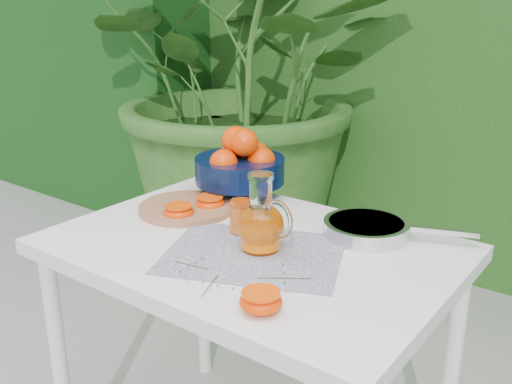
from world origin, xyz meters
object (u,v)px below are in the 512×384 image
Objects in this scene: white_table at (251,271)px; fruit_bowl at (241,164)px; saute_pan at (367,228)px; cutting_board at (186,208)px; juice_pitcher at (261,224)px.

fruit_bowl is (-0.25, 0.28, 0.18)m from white_table.
saute_pan is (0.22, 0.21, 0.10)m from white_table.
white_table is 0.31m from cutting_board.
juice_pitcher is 0.48× the size of saute_pan.
juice_pitcher is at bearing -15.44° from cutting_board.
saute_pan is (0.51, 0.14, 0.01)m from cutting_board.
saute_pan is at bearing 44.54° from white_table.
cutting_board is at bearing 164.56° from juice_pitcher.
white_table is 3.62× the size of cutting_board.
saute_pan reaches higher than cutting_board.
cutting_board is 0.68× the size of saute_pan.
cutting_board is 0.53m from saute_pan.
juice_pitcher is (0.30, -0.30, -0.03)m from fruit_bowl.
white_table is 0.16m from juice_pitcher.
juice_pitcher reaches higher than white_table.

